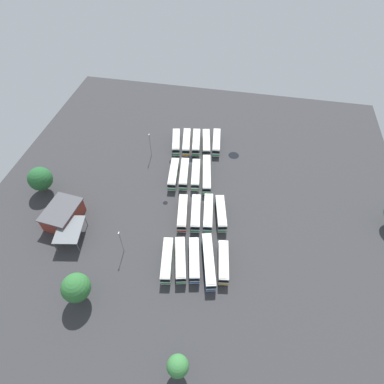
{
  "coord_description": "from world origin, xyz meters",
  "views": [
    {
      "loc": [
        65.47,
        11.6,
        76.35
      ],
      "look_at": [
        -0.05,
        -1.16,
        1.54
      ],
      "focal_mm": 30.0,
      "sensor_mm": 36.0,
      "label": 1
    }
  ],
  "objects_px": {
    "maintenance_shelter": "(69,230)",
    "lamp_post_by_building": "(150,144)",
    "bus_row0_slot2": "(196,142)",
    "bus_row1_slot2": "(196,174)",
    "bus_row1_slot1": "(184,174)",
    "tree_south_edge": "(76,288)",
    "tree_west_edge": "(178,366)",
    "bus_row0_slot3": "(206,143)",
    "lamp_post_far_corner": "(121,241)",
    "depot_building": "(63,215)",
    "bus_row0_slot4": "(216,142)",
    "bus_row2_slot4": "(221,213)",
    "bus_row3_slot4": "(223,262)",
    "bus_row0_slot0": "(176,142)",
    "bus_row2_slot1": "(183,213)",
    "bus_row0_slot1": "(187,142)",
    "bus_row3_slot2": "(194,260)",
    "bus_row3_slot0": "(167,260)",
    "bus_row1_slot0": "(174,174)",
    "bus_row3_slot1": "(181,260)",
    "bus_row3_slot3": "(209,261)",
    "bus_row1_slot3": "(207,174)",
    "bus_row2_slot3": "(208,213)",
    "bus_row2_slot2": "(196,213)",
    "tree_north_edge": "(40,179)"
  },
  "relations": [
    {
      "from": "bus_row0_slot4",
      "to": "bus_row1_slot3",
      "type": "distance_m",
      "value": 16.71
    },
    {
      "from": "bus_row1_slot0",
      "to": "bus_row2_slot4",
      "type": "xyz_separation_m",
      "value": [
        13.29,
        17.38,
        -0.0
      ]
    },
    {
      "from": "tree_west_edge",
      "to": "lamp_post_far_corner",
      "type": "bearing_deg",
      "value": -140.95
    },
    {
      "from": "bus_row0_slot4",
      "to": "bus_row3_slot1",
      "type": "relative_size",
      "value": 0.99
    },
    {
      "from": "bus_row0_slot1",
      "to": "bus_row3_slot3",
      "type": "height_order",
      "value": "same"
    },
    {
      "from": "bus_row2_slot2",
      "to": "bus_row3_slot3",
      "type": "height_order",
      "value": "same"
    },
    {
      "from": "tree_west_edge",
      "to": "bus_row2_slot4",
      "type": "bearing_deg",
      "value": 175.64
    },
    {
      "from": "bus_row1_slot3",
      "to": "bus_row3_slot1",
      "type": "xyz_separation_m",
      "value": [
        32.65,
        -1.58,
        -0.0
      ]
    },
    {
      "from": "bus_row2_slot4",
      "to": "bus_row3_slot1",
      "type": "relative_size",
      "value": 0.95
    },
    {
      "from": "bus_row2_slot3",
      "to": "bus_row2_slot4",
      "type": "bearing_deg",
      "value": 97.46
    },
    {
      "from": "bus_row3_slot0",
      "to": "bus_row0_slot0",
      "type": "bearing_deg",
      "value": -169.95
    },
    {
      "from": "bus_row0_slot4",
      "to": "bus_row3_slot0",
      "type": "xyz_separation_m",
      "value": [
        50.17,
        -5.88,
        -0.0
      ]
    },
    {
      "from": "bus_row0_slot2",
      "to": "tree_west_edge",
      "type": "distance_m",
      "value": 74.1
    },
    {
      "from": "tree_west_edge",
      "to": "bus_row0_slot3",
      "type": "bearing_deg",
      "value": -175.19
    },
    {
      "from": "bus_row2_slot1",
      "to": "bus_row3_slot0",
      "type": "height_order",
      "value": "same"
    },
    {
      "from": "bus_row3_slot1",
      "to": "maintenance_shelter",
      "type": "height_order",
      "value": "maintenance_shelter"
    },
    {
      "from": "bus_row1_slot0",
      "to": "bus_row1_slot1",
      "type": "xyz_separation_m",
      "value": [
        -0.75,
        3.38,
        -0.0
      ]
    },
    {
      "from": "bus_row2_slot4",
      "to": "bus_row3_slot2",
      "type": "xyz_separation_m",
      "value": [
        16.67,
        -4.83,
        0.0
      ]
    },
    {
      "from": "bus_row2_slot4",
      "to": "bus_row3_slot3",
      "type": "bearing_deg",
      "value": -3.75
    },
    {
      "from": "bus_row0_slot4",
      "to": "bus_row2_slot4",
      "type": "relative_size",
      "value": 1.05
    },
    {
      "from": "bus_row1_slot3",
      "to": "bus_row3_slot1",
      "type": "relative_size",
      "value": 1.24
    },
    {
      "from": "bus_row1_slot3",
      "to": "lamp_post_far_corner",
      "type": "relative_size",
      "value": 1.77
    },
    {
      "from": "bus_row1_slot3",
      "to": "bus_row2_slot4",
      "type": "relative_size",
      "value": 1.31
    },
    {
      "from": "bus_row3_slot3",
      "to": "bus_row1_slot2",
      "type": "bearing_deg",
      "value": -163.37
    },
    {
      "from": "bus_row1_slot1",
      "to": "tree_south_edge",
      "type": "height_order",
      "value": "tree_south_edge"
    },
    {
      "from": "bus_row1_slot1",
      "to": "bus_row3_slot2",
      "type": "distance_m",
      "value": 32.04
    },
    {
      "from": "maintenance_shelter",
      "to": "lamp_post_by_building",
      "type": "height_order",
      "value": "lamp_post_by_building"
    },
    {
      "from": "bus_row0_slot0",
      "to": "bus_row3_slot0",
      "type": "height_order",
      "value": "same"
    },
    {
      "from": "bus_row0_slot4",
      "to": "bus_row2_slot3",
      "type": "relative_size",
      "value": 0.99
    },
    {
      "from": "bus_row3_slot3",
      "to": "bus_row2_slot3",
      "type": "bearing_deg",
      "value": -170.44
    },
    {
      "from": "bus_row0_slot1",
      "to": "bus_row0_slot3",
      "type": "bearing_deg",
      "value": 98.08
    },
    {
      "from": "bus_row1_slot1",
      "to": "tree_south_edge",
      "type": "xyz_separation_m",
      "value": [
        45.33,
        -16.17,
        3.81
      ]
    },
    {
      "from": "bus_row0_slot0",
      "to": "lamp_post_far_corner",
      "type": "relative_size",
      "value": 1.37
    },
    {
      "from": "bus_row3_slot1",
      "to": "bus_row2_slot3",
      "type": "bearing_deg",
      "value": 164.64
    },
    {
      "from": "bus_row0_slot2",
      "to": "bus_row1_slot2",
      "type": "distance_m",
      "value": 16.51
    },
    {
      "from": "bus_row0_slot4",
      "to": "maintenance_shelter",
      "type": "relative_size",
      "value": 1.18
    },
    {
      "from": "bus_row0_slot2",
      "to": "bus_row1_slot0",
      "type": "distance_m",
      "value": 17.92
    },
    {
      "from": "bus_row0_slot2",
      "to": "depot_building",
      "type": "xyz_separation_m",
      "value": [
        40.54,
        -31.83,
        0.79
      ]
    },
    {
      "from": "bus_row1_slot0",
      "to": "tree_north_edge",
      "type": "xyz_separation_m",
      "value": [
        13.44,
        -38.88,
        3.64
      ]
    },
    {
      "from": "bus_row0_slot0",
      "to": "bus_row2_slot1",
      "type": "xyz_separation_m",
      "value": [
        31.44,
        9.12,
        0.0
      ]
    },
    {
      "from": "bus_row0_slot1",
      "to": "bus_row1_slot3",
      "type": "relative_size",
      "value": 0.81
    },
    {
      "from": "bus_row1_slot2",
      "to": "bus_row0_slot4",
      "type": "bearing_deg",
      "value": 166.19
    },
    {
      "from": "depot_building",
      "to": "tree_south_edge",
      "type": "distance_m",
      "value": 26.18
    },
    {
      "from": "bus_row3_slot0",
      "to": "bus_row3_slot1",
      "type": "bearing_deg",
      "value": 103.63
    },
    {
      "from": "bus_row3_slot2",
      "to": "bus_row3_slot4",
      "type": "relative_size",
      "value": 1.05
    },
    {
      "from": "bus_row3_slot4",
      "to": "bus_row0_slot0",
      "type": "bearing_deg",
      "value": -153.12
    },
    {
      "from": "bus_row0_slot3",
      "to": "bus_row2_slot2",
      "type": "bearing_deg",
      "value": 3.89
    },
    {
      "from": "tree_north_edge",
      "to": "tree_west_edge",
      "type": "bearing_deg",
      "value": 51.24
    },
    {
      "from": "bus_row0_slot2",
      "to": "bus_row1_slot2",
      "type": "height_order",
      "value": "same"
    },
    {
      "from": "lamp_post_by_building",
      "to": "tree_south_edge",
      "type": "height_order",
      "value": "lamp_post_by_building"
    }
  ]
}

